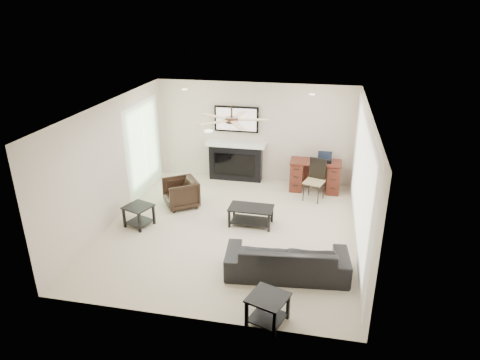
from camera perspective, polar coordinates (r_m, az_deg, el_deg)
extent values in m
plane|color=beige|center=(8.81, -1.16, -6.45)|extent=(5.50, 5.50, 0.00)
cube|color=white|center=(7.90, -1.30, 9.59)|extent=(5.00, 5.50, 0.04)
cube|color=beige|center=(10.83, 1.97, 6.37)|extent=(5.00, 0.04, 2.50)
cube|color=beige|center=(5.90, -7.13, -8.54)|extent=(5.00, 0.04, 2.50)
cube|color=beige|center=(9.13, -16.74, 2.23)|extent=(0.04, 5.50, 2.50)
cube|color=beige|center=(8.14, 16.22, -0.20)|extent=(0.04, 5.50, 2.50)
cube|color=white|center=(8.23, 15.82, -0.04)|extent=(0.04, 5.10, 2.40)
cube|color=#93BC89|center=(10.48, -12.62, 4.12)|extent=(0.04, 1.80, 2.10)
cylinder|color=#382619|center=(8.06, -1.13, 8.01)|extent=(1.40, 1.40, 0.30)
imported|color=black|center=(7.34, 6.28, -10.38)|extent=(2.13, 1.01, 0.60)
imported|color=black|center=(9.69, -7.90, -1.73)|extent=(0.97, 0.97, 0.64)
cube|color=black|center=(8.86, 1.47, -4.81)|extent=(0.91, 0.52, 0.40)
cube|color=black|center=(6.39, 3.70, -16.86)|extent=(0.66, 0.66, 0.45)
cube|color=black|center=(9.05, -13.31, -4.66)|extent=(0.64, 0.64, 0.45)
cube|color=black|center=(10.84, -0.60, 4.77)|extent=(1.52, 0.34, 1.91)
cube|color=#38180E|center=(10.54, 9.95, 0.54)|extent=(1.22, 0.56, 0.76)
cube|color=black|center=(9.99, 9.86, -0.07)|extent=(0.53, 0.55, 0.97)
cube|color=black|center=(10.34, 11.23, 2.95)|extent=(0.33, 0.24, 0.23)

